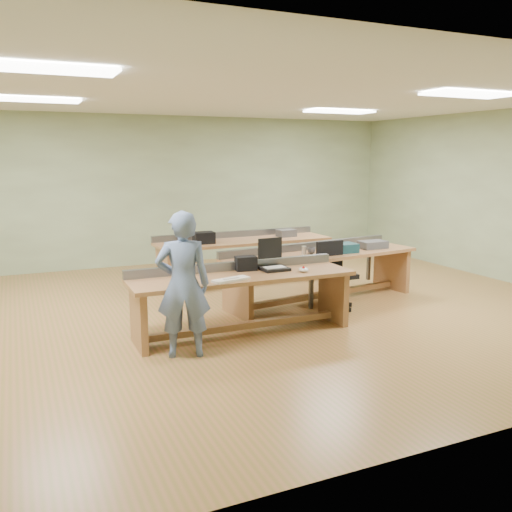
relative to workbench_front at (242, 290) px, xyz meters
name	(u,v)px	position (x,y,z in m)	size (l,w,h in m)	color
floor	(243,312)	(0.36, 0.84, -0.56)	(10.00, 10.00, 0.00)	#986139
ceiling	(242,95)	(0.36, 0.84, 2.44)	(10.00, 10.00, 0.00)	silver
wall_back	(167,191)	(0.36, 4.84, 0.94)	(10.00, 0.04, 3.00)	#9DB589
wall_front	(456,255)	(0.36, -3.16, 0.94)	(10.00, 0.04, 3.00)	#9DB589
wall_right	(505,196)	(5.36, 0.84, 0.94)	(0.04, 8.00, 3.00)	#9DB589
fluor_panels	(242,97)	(0.36, 0.84, 2.41)	(6.20, 3.50, 0.03)	white
workbench_front	(242,290)	(0.00, 0.00, 0.00)	(2.82, 0.78, 0.86)	#9C6642
workbench_mid	(320,265)	(1.68, 0.93, 0.01)	(3.25, 1.26, 0.86)	#9C6642
workbench_back	(243,250)	(1.12, 2.62, 0.01)	(3.12, 0.89, 0.86)	#9C6642
person	(183,285)	(-0.90, -0.49, 0.26)	(0.59, 0.39, 1.63)	#657BA4
laptop_base	(275,269)	(0.48, 0.06, 0.21)	(0.34, 0.28, 0.04)	black
laptop_screen	(270,248)	(0.48, 0.20, 0.46)	(0.34, 0.02, 0.27)	black
keyboard	(231,280)	(-0.25, -0.26, 0.21)	(0.46, 0.15, 0.03)	white
trackball_mouse	(304,270)	(0.78, -0.18, 0.22)	(0.12, 0.14, 0.06)	white
camera_bag	(246,263)	(0.14, 0.21, 0.29)	(0.27, 0.17, 0.18)	black
task_chair	(335,284)	(1.68, 0.49, -0.20)	(0.53, 0.53, 0.97)	black
parts_bin_teal	(343,248)	(2.02, 0.81, 0.26)	(0.39, 0.29, 0.14)	#12333A
parts_bin_grey	(373,245)	(2.65, 0.94, 0.25)	(0.43, 0.27, 0.12)	#3D3D40
mug	(311,251)	(1.51, 0.90, 0.24)	(0.12, 0.12, 0.09)	#3D3D40
drinks_can	(304,250)	(1.37, 0.89, 0.26)	(0.07, 0.07, 0.13)	silver
storage_box_back	(204,238)	(0.34, 2.49, 0.29)	(0.34, 0.24, 0.20)	black
tray_back	(286,233)	(1.98, 2.63, 0.26)	(0.32, 0.24, 0.13)	#3D3D40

